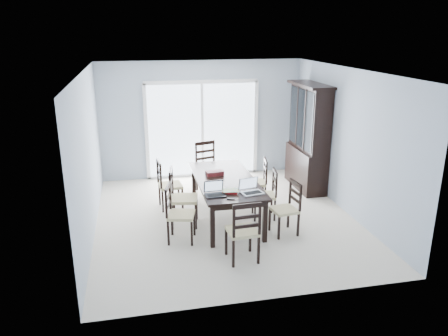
{
  "coord_description": "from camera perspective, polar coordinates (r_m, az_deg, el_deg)",
  "views": [
    {
      "loc": [
        -1.51,
        -7.0,
        3.25
      ],
      "look_at": [
        -0.03,
        0.0,
        0.95
      ],
      "focal_mm": 35.0,
      "sensor_mm": 36.0,
      "label": 1
    }
  ],
  "objects": [
    {
      "name": "wall_right",
      "position": [
        8.18,
        15.82,
        3.33
      ],
      "size": [
        0.02,
        5.0,
        2.6
      ],
      "primitive_type": "cube",
      "color": "#97A5B5",
      "rests_on": "floor"
    },
    {
      "name": "sliding_door",
      "position": [
        9.84,
        -2.85,
        5.08
      ],
      "size": [
        2.52,
        0.05,
        2.18
      ],
      "color": "silver",
      "rests_on": "floor"
    },
    {
      "name": "balcony",
      "position": [
        11.11,
        -3.61,
        0.49
      ],
      "size": [
        4.5,
        2.0,
        0.1
      ],
      "primitive_type": "cube",
      "color": "gray",
      "rests_on": "ground"
    },
    {
      "name": "chair_left_near",
      "position": [
        6.92,
        -6.4,
        -5.1
      ],
      "size": [
        0.51,
        0.5,
        1.08
      ],
      "rotation": [
        0.0,
        0.0,
        -1.82
      ],
      "color": "black",
      "rests_on": "floor"
    },
    {
      "name": "china_hutch",
      "position": [
        9.24,
        10.92,
        3.83
      ],
      "size": [
        0.5,
        1.38,
        2.2
      ],
      "color": "black",
      "rests_on": "floor"
    },
    {
      "name": "chair_right_far",
      "position": [
        8.38,
        4.73,
        -1.12
      ],
      "size": [
        0.46,
        0.45,
        1.02
      ],
      "rotation": [
        0.0,
        0.0,
        1.39
      ],
      "color": "black",
      "rests_on": "floor"
    },
    {
      "name": "chair_left_far",
      "position": [
        8.18,
        -7.7,
        -1.47
      ],
      "size": [
        0.45,
        0.44,
        1.09
      ],
      "rotation": [
        0.0,
        0.0,
        -1.48
      ],
      "color": "black",
      "rests_on": "floor"
    },
    {
      "name": "chair_end_near",
      "position": [
        6.24,
        2.68,
        -7.49
      ],
      "size": [
        0.44,
        0.45,
        1.11
      ],
      "rotation": [
        0.0,
        0.0,
        0.06
      ],
      "color": "black",
      "rests_on": "floor"
    },
    {
      "name": "chair_right_mid",
      "position": [
        7.77,
        5.89,
        -2.71
      ],
      "size": [
        0.45,
        0.44,
        1.03
      ],
      "rotation": [
        0.0,
        0.0,
        1.42
      ],
      "color": "black",
      "rests_on": "floor"
    },
    {
      "name": "laptop_dark",
      "position": [
        6.82,
        -1.13,
        -3.23
      ],
      "size": [
        0.32,
        0.23,
        0.22
      ],
      "rotation": [
        0.0,
        0.0,
        0.04
      ],
      "color": "black",
      "rests_on": "dining_table"
    },
    {
      "name": "book_stack",
      "position": [
        6.97,
        0.8,
        -3.05
      ],
      "size": [
        0.27,
        0.22,
        0.04
      ],
      "rotation": [
        0.0,
        0.0,
        -0.19
      ],
      "color": "maroon",
      "rests_on": "dining_table"
    },
    {
      "name": "wall_left",
      "position": [
        7.31,
        -17.33,
        1.49
      ],
      "size": [
        0.02,
        5.0,
        2.6
      ],
      "primitive_type": "cube",
      "color": "#97A5B5",
      "rests_on": "floor"
    },
    {
      "name": "chair_right_near",
      "position": [
        7.22,
        8.54,
        -4.43
      ],
      "size": [
        0.44,
        0.43,
        1.03
      ],
      "rotation": [
        0.0,
        0.0,
        1.7
      ],
      "color": "black",
      "rests_on": "floor"
    },
    {
      "name": "chair_end_far",
      "position": [
        9.02,
        -2.19,
        0.89
      ],
      "size": [
        0.55,
        0.56,
        1.19
      ],
      "rotation": [
        0.0,
        0.0,
        3.41
      ],
      "color": "black",
      "rests_on": "floor"
    },
    {
      "name": "back_wall",
      "position": [
        9.82,
        -2.89,
        6.32
      ],
      "size": [
        4.5,
        0.02,
        2.6
      ],
      "primitive_type": "cube",
      "color": "#97A5B5",
      "rests_on": "floor"
    },
    {
      "name": "chair_left_mid",
      "position": [
        7.45,
        -6.0,
        -2.99
      ],
      "size": [
        0.52,
        0.51,
        1.17
      ],
      "rotation": [
        0.0,
        0.0,
        -1.75
      ],
      "color": "black",
      "rests_on": "floor"
    },
    {
      "name": "floor",
      "position": [
        7.87,
        0.19,
        -6.61
      ],
      "size": [
        5.0,
        5.0,
        0.0
      ],
      "primitive_type": "plane",
      "color": "beige",
      "rests_on": "ground"
    },
    {
      "name": "game_box",
      "position": [
        7.77,
        -1.23,
        -0.68
      ],
      "size": [
        0.33,
        0.19,
        0.08
      ],
      "primitive_type": "cube",
      "rotation": [
        0.0,
        0.0,
        0.14
      ],
      "color": "#480E19",
      "rests_on": "dining_table"
    },
    {
      "name": "cell_phone",
      "position": [
        6.71,
        0.93,
        -4.04
      ],
      "size": [
        0.14,
        0.1,
        0.01
      ],
      "primitive_type": "cube",
      "rotation": [
        0.0,
        0.0,
        -0.4
      ],
      "color": "black",
      "rests_on": "dining_table"
    },
    {
      "name": "dining_table",
      "position": [
        7.61,
        0.19,
        -1.99
      ],
      "size": [
        1.0,
        2.2,
        0.75
      ],
      "color": "black",
      "rests_on": "floor"
    },
    {
      "name": "hot_tub",
      "position": [
        10.98,
        -7.29,
        2.83
      ],
      "size": [
        1.99,
        1.85,
        0.87
      ],
      "rotation": [
        0.0,
        0.0,
        -0.23
      ],
      "color": "maroon",
      "rests_on": "balcony"
    },
    {
      "name": "railing",
      "position": [
        11.91,
        -4.38,
        4.65
      ],
      "size": [
        4.5,
        0.06,
        1.1
      ],
      "primitive_type": "cube",
      "color": "#99999E",
      "rests_on": "balcony"
    },
    {
      "name": "laptop_silver",
      "position": [
        6.93,
        3.71,
        -2.9
      ],
      "size": [
        0.38,
        0.3,
        0.23
      ],
      "rotation": [
        0.0,
        0.0,
        0.21
      ],
      "color": "silver",
      "rests_on": "dining_table"
    },
    {
      "name": "ceiling",
      "position": [
        7.19,
        0.21,
        12.61
      ],
      "size": [
        5.0,
        5.0,
        0.0
      ],
      "primitive_type": "plane",
      "rotation": [
        3.14,
        0.0,
        0.0
      ],
      "color": "white",
      "rests_on": "back_wall"
    }
  ]
}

